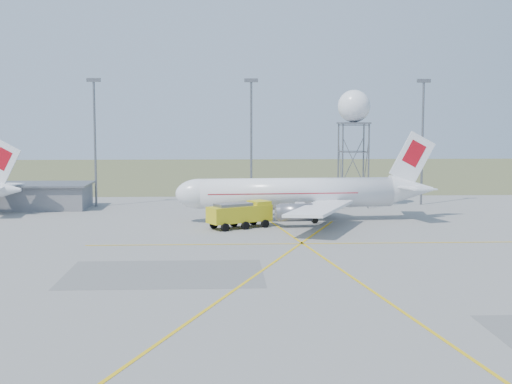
{
  "coord_description": "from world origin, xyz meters",
  "views": [
    {
      "loc": [
        -14.69,
        -49.04,
        14.02
      ],
      "look_at": [
        -10.46,
        40.0,
        4.89
      ],
      "focal_mm": 50.0,
      "sensor_mm": 36.0,
      "label": 1
    }
  ],
  "objects": [
    {
      "name": "ground",
      "position": [
        0.0,
        0.0,
        0.0
      ],
      "size": [
        400.0,
        400.0,
        0.0
      ],
      "primitive_type": "plane",
      "color": "gray",
      "rests_on": "ground"
    },
    {
      "name": "grass_strip",
      "position": [
        0.0,
        140.0,
        0.01
      ],
      "size": [
        400.0,
        120.0,
        0.03
      ],
      "primitive_type": "cube",
      "color": "#576538",
      "rests_on": "ground"
    },
    {
      "name": "building_grey",
      "position": [
        -45.0,
        64.0,
        1.97
      ],
      "size": [
        19.0,
        10.0,
        3.9
      ],
      "color": "slate",
      "rests_on": "ground"
    },
    {
      "name": "mast_a",
      "position": [
        -35.0,
        66.0,
        12.07
      ],
      "size": [
        2.2,
        0.5,
        20.5
      ],
      "color": "slate",
      "rests_on": "ground"
    },
    {
      "name": "mast_b",
      "position": [
        -10.0,
        66.0,
        12.07
      ],
      "size": [
        2.2,
        0.5,
        20.5
      ],
      "color": "slate",
      "rests_on": "ground"
    },
    {
      "name": "mast_c",
      "position": [
        18.0,
        66.0,
        12.07
      ],
      "size": [
        2.2,
        0.5,
        20.5
      ],
      "color": "slate",
      "rests_on": "ground"
    },
    {
      "name": "airliner_main",
      "position": [
        -3.86,
        48.45,
        3.79
      ],
      "size": [
        36.38,
        35.3,
        12.37
      ],
      "rotation": [
        0.0,
        0.0,
        3.2
      ],
      "color": "white",
      "rests_on": "ground"
    },
    {
      "name": "radar_tower",
      "position": [
        6.2,
        63.63,
        10.46
      ],
      "size": [
        5.15,
        5.15,
        18.65
      ],
      "color": "slate",
      "rests_on": "ground"
    },
    {
      "name": "fire_truck",
      "position": [
        -12.28,
        42.13,
        1.62
      ],
      "size": [
        8.72,
        6.64,
        3.38
      ],
      "rotation": [
        0.0,
        0.0,
        0.52
      ],
      "color": "gold",
      "rests_on": "ground"
    }
  ]
}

